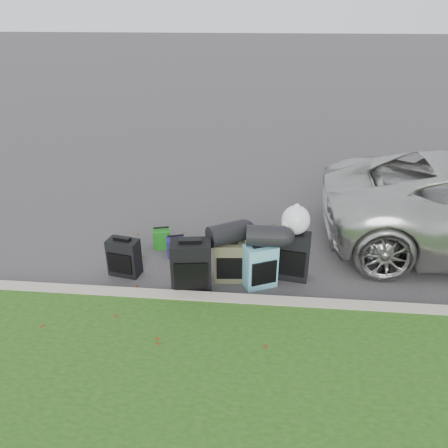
# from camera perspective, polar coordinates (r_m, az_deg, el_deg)

# --- Properties ---
(ground) EXTENTS (120.00, 120.00, 0.00)m
(ground) POSITION_cam_1_polar(r_m,az_deg,el_deg) (6.36, 0.73, -5.28)
(ground) COLOR #383535
(ground) RESTS_ON ground
(curb) EXTENTS (120.00, 0.18, 0.15)m
(curb) POSITION_cam_1_polar(r_m,az_deg,el_deg) (5.49, -0.14, -10.11)
(curb) COLOR #9E937F
(curb) RESTS_ON ground
(suitcase_small_black) EXTENTS (0.46, 0.31, 0.53)m
(suitcase_small_black) POSITION_cam_1_polar(r_m,az_deg,el_deg) (6.17, -12.91, -4.25)
(suitcase_small_black) COLOR black
(suitcase_small_black) RESTS_ON ground
(suitcase_large_black_left) EXTENTS (0.55, 0.37, 0.73)m
(suitcase_large_black_left) POSITION_cam_1_polar(r_m,az_deg,el_deg) (5.61, -4.29, -5.69)
(suitcase_large_black_left) COLOR black
(suitcase_large_black_left) RESTS_ON ground
(suitcase_olive) EXTENTS (0.43, 0.29, 0.56)m
(suitcase_olive) POSITION_cam_1_polar(r_m,az_deg,el_deg) (5.89, 0.70, -4.87)
(suitcase_olive) COLOR #42412B
(suitcase_olive) RESTS_ON ground
(suitcase_teal) EXTENTS (0.48, 0.40, 0.60)m
(suitcase_teal) POSITION_cam_1_polar(r_m,az_deg,el_deg) (5.78, 4.73, -5.47)
(suitcase_teal) COLOR teal
(suitcase_teal) RESTS_ON ground
(suitcase_large_black_right) EXTENTS (0.48, 0.33, 0.67)m
(suitcase_large_black_right) POSITION_cam_1_polar(r_m,az_deg,el_deg) (5.98, 8.93, -4.13)
(suitcase_large_black_right) COLOR black
(suitcase_large_black_right) RESTS_ON ground
(tote_green) EXTENTS (0.30, 0.27, 0.30)m
(tote_green) POSITION_cam_1_polar(r_m,az_deg,el_deg) (6.79, -8.12, -1.88)
(tote_green) COLOR #196B17
(tote_green) RESTS_ON ground
(tote_navy) EXTENTS (0.31, 0.28, 0.28)m
(tote_navy) POSITION_cam_1_polar(r_m,az_deg,el_deg) (6.56, -6.29, -2.94)
(tote_navy) COLOR navy
(tote_navy) RESTS_ON ground
(duffel_left) EXTENTS (0.59, 0.51, 0.28)m
(duffel_left) POSITION_cam_1_polar(r_m,az_deg,el_deg) (5.68, 0.48, -1.23)
(duffel_left) COLOR black
(duffel_left) RESTS_ON suitcase_olive
(duffel_right) EXTENTS (0.50, 0.28, 0.27)m
(duffel_right) POSITION_cam_1_polar(r_m,az_deg,el_deg) (5.58, 5.46, -1.57)
(duffel_right) COLOR black
(duffel_right) RESTS_ON suitcase_teal
(trash_bag) EXTENTS (0.38, 0.38, 0.38)m
(trash_bag) POSITION_cam_1_polar(r_m,az_deg,el_deg) (5.77, 9.36, 0.52)
(trash_bag) COLOR white
(trash_bag) RESTS_ON suitcase_large_black_right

